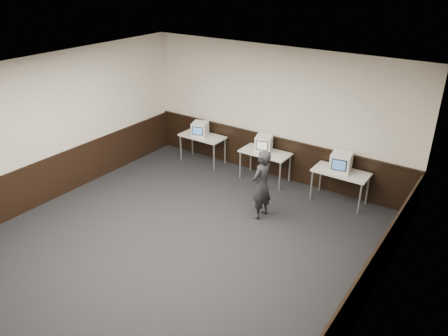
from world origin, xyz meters
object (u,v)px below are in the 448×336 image
Objects in this scene: emac_left at (200,129)px; person at (261,185)px; desk_right at (341,174)px; desk_center at (265,155)px; desk_left at (202,138)px; emac_center at (264,143)px; emac_right at (341,162)px.

person reaches higher than emac_left.
desk_right is 1.89m from person.
desk_center is 1.95m from emac_left.
emac_center reaches higher than desk_left.
emac_left is 3.80m from emac_right.
desk_left is 0.27m from emac_left.
emac_center is 1.80m from person.
desk_right is 2.43× the size of emac_left.
emac_right is at bearing 148.81° from person.
desk_center is at bearing -148.86° from person.
emac_center is 1.94m from emac_right.
desk_right is at bearing 0.00° from desk_left.
emac_right is at bearing -18.17° from emac_center.
desk_left is 1.00× the size of desk_center.
emac_left is at bearing -178.44° from desk_center.
emac_left is at bearing -179.21° from desk_right.
desk_left and desk_center have the same top height.
emac_left is (-1.93, -0.05, 0.26)m from desk_center.
desk_left is 3.78m from emac_right.
person reaches higher than desk_left.
person is at bearing -126.29° from desk_right.
desk_center is at bearing -16.86° from emac_left.
desk_center is 1.89m from emac_right.
person is (0.85, -1.57, -0.19)m from emac_center.
emac_right is at bearing 0.40° from desk_center.
desk_right is at bearing 147.78° from person.
desk_center is 1.00× the size of desk_right.
emac_right reaches higher than desk_center.
person is at bearing -29.65° from desk_left.
emac_right reaches higher than desk_left.
emac_right is at bearing 0.20° from desk_left.
emac_center is 0.33× the size of person.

